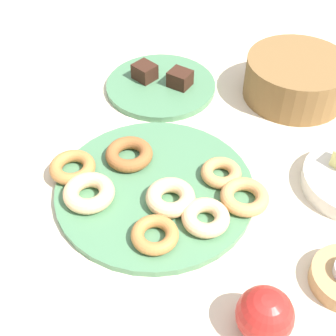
{
  "coord_description": "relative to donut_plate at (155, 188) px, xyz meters",
  "views": [
    {
      "loc": [
        0.49,
        -0.32,
        0.65
      ],
      "look_at": [
        0.0,
        0.03,
        0.04
      ],
      "focal_mm": 49.56,
      "sensor_mm": 36.0,
      "label": 1
    }
  ],
  "objects": [
    {
      "name": "ground_plane",
      "position": [
        0.0,
        0.0,
        -0.01
      ],
      "size": [
        2.4,
        2.4,
        0.0
      ],
      "primitive_type": "plane",
      "color": "beige"
    },
    {
      "name": "donut_plate",
      "position": [
        0.0,
        0.0,
        0.0
      ],
      "size": [
        0.37,
        0.37,
        0.01
      ],
      "primitive_type": "cylinder",
      "color": "#4C7F56",
      "rests_on": "ground_plane"
    },
    {
      "name": "donut_0",
      "position": [
        0.05,
        0.11,
        0.02
      ],
      "size": [
        0.08,
        0.08,
        0.02
      ],
      "primitive_type": "torus",
      "rotation": [
        0.0,
        0.0,
        4.62
      ],
      "color": "tan",
      "rests_on": "donut_plate"
    },
    {
      "name": "donut_1",
      "position": [
        0.12,
        0.02,
        0.02
      ],
      "size": [
        0.09,
        0.09,
        0.03
      ],
      "primitive_type": "torus",
      "rotation": [
        0.0,
        0.0,
        6.21
      ],
      "color": "#EABC84",
      "rests_on": "donut_plate"
    },
    {
      "name": "donut_2",
      "position": [
        -0.04,
        -0.11,
        0.02
      ],
      "size": [
        0.11,
        0.11,
        0.03
      ],
      "primitive_type": "torus",
      "rotation": [
        0.0,
        0.0,
        0.25
      ],
      "color": "#EABC84",
      "rests_on": "donut_plate"
    },
    {
      "name": "donut_3",
      "position": [
        0.05,
        -0.0,
        0.02
      ],
      "size": [
        0.11,
        0.11,
        0.03
      ],
      "primitive_type": "torus",
      "rotation": [
        0.0,
        0.0,
        3.4
      ],
      "color": "#EABC84",
      "rests_on": "donut_plate"
    },
    {
      "name": "donut_4",
      "position": [
        -0.09,
        0.0,
        0.02
      ],
      "size": [
        0.12,
        0.12,
        0.03
      ],
      "primitive_type": "torus",
      "rotation": [
        0.0,
        0.0,
        3.5
      ],
      "color": "#995B2D",
      "rests_on": "donut_plate"
    },
    {
      "name": "donut_5",
      "position": [
        0.1,
        -0.07,
        0.02
      ],
      "size": [
        0.11,
        0.11,
        0.02
      ],
      "primitive_type": "torus",
      "rotation": [
        0.0,
        0.0,
        5.13
      ],
      "color": "#BC7A3D",
      "rests_on": "donut_plate"
    },
    {
      "name": "donut_6",
      "position": [
        0.12,
        0.11,
        0.02
      ],
      "size": [
        0.09,
        0.09,
        0.02
      ],
      "primitive_type": "torus",
      "rotation": [
        0.0,
        0.0,
        3.09
      ],
      "color": "tan",
      "rests_on": "donut_plate"
    },
    {
      "name": "donut_7",
      "position": [
        -0.12,
        -0.11,
        0.02
      ],
      "size": [
        0.12,
        0.12,
        0.02
      ],
      "primitive_type": "torus",
      "rotation": [
        0.0,
        0.0,
        0.96
      ],
      "color": "#BC7A3D",
      "rests_on": "donut_plate"
    },
    {
      "name": "cake_plate",
      "position": [
        -0.27,
        0.2,
        0.0
      ],
      "size": [
        0.26,
        0.26,
        0.01
      ],
      "primitive_type": "cylinder",
      "color": "#4C7F56",
      "rests_on": "ground_plane"
    },
    {
      "name": "brownie_near",
      "position": [
        -0.3,
        0.18,
        0.03
      ],
      "size": [
        0.06,
        0.05,
        0.04
      ],
      "primitive_type": "cube",
      "rotation": [
        0.0,
        0.0,
        0.19
      ],
      "color": "#381E14",
      "rests_on": "cake_plate"
    },
    {
      "name": "brownie_far",
      "position": [
        -0.23,
        0.23,
        0.03
      ],
      "size": [
        0.06,
        0.06,
        0.04
      ],
      "primitive_type": "cube",
      "rotation": [
        0.0,
        0.0,
        0.38
      ],
      "color": "#381E14",
      "rests_on": "cake_plate"
    },
    {
      "name": "basket",
      "position": [
        -0.06,
        0.43,
        0.04
      ],
      "size": [
        0.32,
        0.32,
        0.09
      ],
      "primitive_type": "cylinder",
      "rotation": [
        0.0,
        0.0,
        5.22
      ],
      "color": "brown",
      "rests_on": "ground_plane"
    },
    {
      "name": "apple",
      "position": [
        0.31,
        -0.03,
        0.03
      ],
      "size": [
        0.08,
        0.08,
        0.08
      ],
      "primitive_type": "sphere",
      "color": "red",
      "rests_on": "ground_plane"
    }
  ]
}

